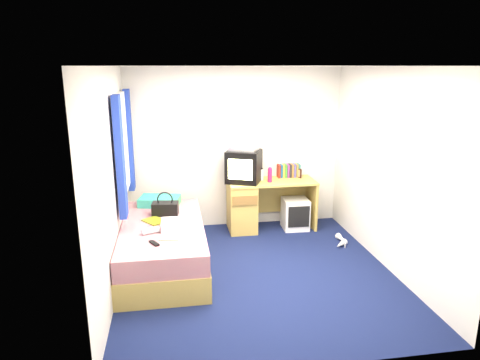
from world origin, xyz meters
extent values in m
plane|color=#0C1438|center=(0.00, 0.00, 0.00)|extent=(3.40, 3.40, 0.00)
plane|color=white|center=(0.00, 0.00, 2.40)|extent=(3.40, 3.40, 0.00)
plane|color=silver|center=(0.00, 1.70, 1.20)|extent=(3.20, 0.00, 3.20)
plane|color=silver|center=(0.00, -1.70, 1.20)|extent=(3.20, 0.00, 3.20)
plane|color=silver|center=(-1.60, 0.00, 1.20)|extent=(0.00, 3.40, 3.40)
plane|color=silver|center=(1.60, 0.00, 1.20)|extent=(0.00, 3.40, 3.40)
cube|color=tan|center=(-1.10, 0.39, 0.15)|extent=(1.00, 2.00, 0.30)
cube|color=olive|center=(-0.60, -0.01, 0.16)|extent=(0.02, 0.70, 0.18)
cube|color=silver|center=(-1.10, 0.39, 0.42)|extent=(0.98, 1.98, 0.24)
cube|color=#1C74B7|center=(-1.14, 1.17, 0.60)|extent=(0.60, 0.45, 0.12)
cube|color=tan|center=(0.50, 1.42, 0.73)|extent=(1.30, 0.55, 0.03)
cube|color=tan|center=(0.05, 1.42, 0.36)|extent=(0.40, 0.52, 0.72)
cube|color=tan|center=(1.13, 1.42, 0.36)|extent=(0.04, 0.52, 0.72)
cube|color=tan|center=(0.75, 1.67, 0.45)|extent=(0.78, 0.03, 0.55)
cube|color=white|center=(0.86, 1.36, 0.23)|extent=(0.38, 0.38, 0.47)
cube|color=black|center=(0.08, 1.44, 0.98)|extent=(0.60, 0.59, 0.47)
cube|color=#FEFFA1|center=(0.00, 1.24, 0.98)|extent=(0.33, 0.16, 0.29)
cube|color=silver|center=(0.08, 1.44, 1.25)|extent=(0.47, 0.42, 0.07)
cube|color=maroon|center=(0.65, 1.60, 0.85)|extent=(0.03, 0.13, 0.20)
cube|color=navy|center=(0.69, 1.60, 0.85)|extent=(0.03, 0.13, 0.20)
cube|color=gold|center=(0.72, 1.60, 0.85)|extent=(0.03, 0.13, 0.20)
cube|color=#337F33|center=(0.76, 1.60, 0.85)|extent=(0.03, 0.13, 0.20)
cube|color=#7F337F|center=(0.79, 1.60, 0.85)|extent=(0.03, 0.13, 0.20)
cube|color=#262626|center=(0.83, 1.60, 0.85)|extent=(0.03, 0.13, 0.20)
cube|color=#B26633|center=(0.86, 1.60, 0.85)|extent=(0.03, 0.13, 0.20)
cube|color=#4C4C99|center=(0.90, 1.60, 0.85)|extent=(0.03, 0.13, 0.20)
cube|color=olive|center=(0.93, 1.60, 0.85)|extent=(0.03, 0.13, 0.20)
cube|color=#337272|center=(0.97, 1.60, 0.85)|extent=(0.03, 0.13, 0.20)
cube|color=black|center=(0.96, 1.54, 0.82)|extent=(0.05, 0.12, 0.14)
cylinder|color=#C41B57|center=(0.46, 1.36, 0.85)|extent=(0.08, 0.08, 0.20)
cylinder|color=white|center=(0.36, 1.48, 0.83)|extent=(0.06, 0.06, 0.17)
cube|color=black|center=(-1.06, 0.75, 0.62)|extent=(0.35, 0.23, 0.17)
torus|color=black|center=(-1.06, 0.75, 0.75)|extent=(0.20, 0.04, 0.20)
cube|color=white|center=(-0.94, 0.21, 0.59)|extent=(0.34, 0.29, 0.11)
cube|color=#D1E319|center=(-1.20, 0.52, 0.55)|extent=(0.34, 0.35, 0.01)
cylinder|color=silver|center=(-1.23, 0.12, 0.58)|extent=(0.21, 0.13, 0.07)
cube|color=gold|center=(-1.02, -0.10, 0.55)|extent=(0.22, 0.08, 0.01)
cube|color=black|center=(-1.18, -0.19, 0.55)|extent=(0.12, 0.16, 0.02)
cube|color=silver|center=(-1.58, 0.90, 1.45)|extent=(0.02, 0.90, 1.10)
cube|color=white|center=(-1.57, 0.90, 2.04)|extent=(0.06, 1.06, 0.08)
cube|color=white|center=(-1.57, 0.90, 0.86)|extent=(0.06, 1.06, 0.08)
cube|color=navy|center=(-1.53, 0.31, 1.40)|extent=(0.08, 0.24, 1.40)
cube|color=navy|center=(-1.53, 1.49, 1.40)|extent=(0.08, 0.24, 1.40)
cone|color=silver|center=(1.37, 0.75, 0.04)|extent=(0.10, 0.23, 0.09)
cone|color=silver|center=(1.29, 0.57, 0.04)|extent=(0.23, 0.21, 0.09)
camera|label=1|loc=(-0.95, -4.57, 2.40)|focal=32.00mm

